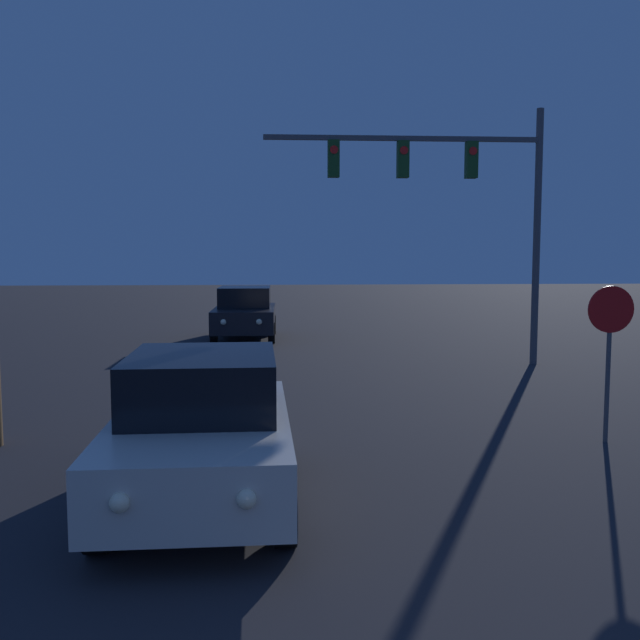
# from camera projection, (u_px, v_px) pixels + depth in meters

# --- Properties ---
(car_near) EXTENTS (2.08, 4.16, 1.71)m
(car_near) POSITION_uv_depth(u_px,v_px,m) (202.00, 429.00, 8.15)
(car_near) COLOR beige
(car_near) RESTS_ON ground_plane
(car_far) EXTENTS (2.06, 4.15, 1.71)m
(car_far) POSITION_uv_depth(u_px,v_px,m) (245.00, 313.00, 23.56)
(car_far) COLOR black
(car_far) RESTS_ON ground_plane
(traffic_signal_mast) EXTENTS (6.98, 0.30, 6.43)m
(traffic_signal_mast) POSITION_uv_depth(u_px,v_px,m) (457.00, 187.00, 17.77)
(traffic_signal_mast) COLOR #4C4C51
(traffic_signal_mast) RESTS_ON ground_plane
(stop_sign) EXTENTS (0.70, 0.07, 2.38)m
(stop_sign) POSITION_uv_depth(u_px,v_px,m) (610.00, 334.00, 10.66)
(stop_sign) COLOR #4C4C51
(stop_sign) RESTS_ON ground_plane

